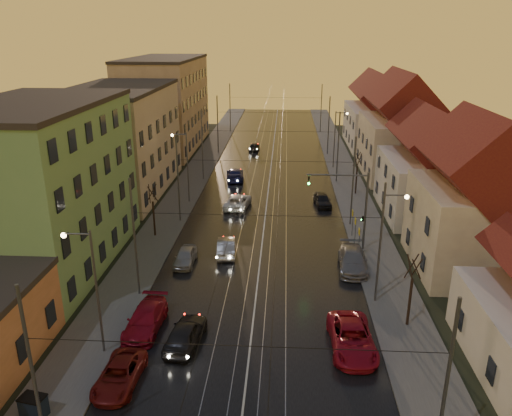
% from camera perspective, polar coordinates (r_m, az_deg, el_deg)
% --- Properties ---
extents(ground, '(160.00, 160.00, 0.00)m').
position_cam_1_polar(ground, '(29.53, -1.12, -19.07)').
color(ground, black).
rests_on(ground, ground).
extents(road, '(16.00, 120.00, 0.04)m').
position_cam_1_polar(road, '(65.63, 1.57, 3.36)').
color(road, black).
rests_on(road, ground).
extents(sidewalk_left, '(4.00, 120.00, 0.15)m').
position_cam_1_polar(sidewalk_left, '(66.65, -7.07, 3.53)').
color(sidewalk_left, '#4C4C4C').
rests_on(sidewalk_left, ground).
extents(sidewalk_right, '(4.00, 120.00, 0.15)m').
position_cam_1_polar(sidewalk_right, '(66.08, 10.28, 3.21)').
color(sidewalk_right, '#4C4C4C').
rests_on(sidewalk_right, ground).
extents(tram_rail_0, '(0.06, 120.00, 0.03)m').
position_cam_1_polar(tram_rail_0, '(65.72, -0.35, 3.42)').
color(tram_rail_0, gray).
rests_on(tram_rail_0, road).
extents(tram_rail_1, '(0.06, 120.00, 0.03)m').
position_cam_1_polar(tram_rail_1, '(65.64, 0.89, 3.40)').
color(tram_rail_1, gray).
rests_on(tram_rail_1, road).
extents(tram_rail_2, '(0.06, 120.00, 0.03)m').
position_cam_1_polar(tram_rail_2, '(65.60, 2.24, 3.38)').
color(tram_rail_2, gray).
rests_on(tram_rail_2, road).
extents(tram_rail_3, '(0.06, 120.00, 0.03)m').
position_cam_1_polar(tram_rail_3, '(65.59, 3.49, 3.36)').
color(tram_rail_3, gray).
rests_on(tram_rail_3, road).
extents(apartment_left_1, '(10.00, 18.00, 13.00)m').
position_cam_1_polar(apartment_left_1, '(43.41, -23.35, 2.02)').
color(apartment_left_1, '#669861').
rests_on(apartment_left_1, ground).
extents(apartment_left_2, '(10.00, 20.00, 12.00)m').
position_cam_1_polar(apartment_left_2, '(61.44, -15.25, 7.30)').
color(apartment_left_2, tan).
rests_on(apartment_left_2, ground).
extents(apartment_left_3, '(10.00, 24.00, 14.00)m').
position_cam_1_polar(apartment_left_3, '(84.02, -10.24, 11.55)').
color(apartment_left_3, '#8F775C').
rests_on(apartment_left_3, ground).
extents(house_right_1, '(8.67, 10.20, 10.80)m').
position_cam_1_polar(house_right_1, '(42.88, 23.80, 0.27)').
color(house_right_1, '#BDAB91').
rests_on(house_right_1, ground).
extents(house_right_2, '(9.18, 12.24, 9.20)m').
position_cam_1_polar(house_right_2, '(54.91, 19.25, 3.99)').
color(house_right_2, silver).
rests_on(house_right_2, ground).
extents(house_right_3, '(9.18, 14.28, 11.50)m').
position_cam_1_polar(house_right_3, '(68.83, 16.14, 8.33)').
color(house_right_3, '#BDAB91').
rests_on(house_right_3, ground).
extents(house_right_4, '(9.18, 16.32, 10.00)m').
position_cam_1_polar(house_right_4, '(86.35, 13.60, 10.22)').
color(house_right_4, silver).
rests_on(house_right_4, ground).
extents(catenary_pole_l_0, '(0.16, 0.16, 9.00)m').
position_cam_1_polar(catenary_pole_l_0, '(24.35, -24.07, -17.35)').
color(catenary_pole_l_0, '#595B60').
rests_on(catenary_pole_l_0, ground).
extents(catenary_pole_r_0, '(0.16, 0.16, 9.00)m').
position_cam_1_polar(catenary_pole_r_0, '(22.98, 20.77, -19.32)').
color(catenary_pole_r_0, '#595B60').
rests_on(catenary_pole_r_0, ground).
extents(catenary_pole_l_1, '(0.16, 0.16, 9.00)m').
position_cam_1_polar(catenary_pole_l_1, '(36.42, -13.69, -3.48)').
color(catenary_pole_l_1, '#595B60').
rests_on(catenary_pole_l_1, ground).
extents(catenary_pole_r_1, '(0.16, 0.16, 9.00)m').
position_cam_1_polar(catenary_pole_r_1, '(35.52, 13.99, -4.11)').
color(catenary_pole_r_1, '#595B60').
rests_on(catenary_pole_r_1, ground).
extents(catenary_pole_l_2, '(0.16, 0.16, 9.00)m').
position_cam_1_polar(catenary_pole_l_2, '(50.10, -8.89, 3.26)').
color(catenary_pole_l_2, '#595B60').
rests_on(catenary_pole_l_2, ground).
extents(catenary_pole_r_2, '(0.16, 0.16, 9.00)m').
position_cam_1_polar(catenary_pole_r_2, '(49.44, 11.02, 2.91)').
color(catenary_pole_r_2, '#595B60').
rests_on(catenary_pole_r_2, ground).
extents(catenary_pole_l_3, '(0.16, 0.16, 9.00)m').
position_cam_1_polar(catenary_pole_l_3, '(64.36, -6.16, 7.05)').
color(catenary_pole_l_3, '#595B60').
rests_on(catenary_pole_l_3, ground).
extents(catenary_pole_r_3, '(0.16, 0.16, 9.00)m').
position_cam_1_polar(catenary_pole_r_3, '(63.86, 9.37, 6.80)').
color(catenary_pole_r_3, '#595B60').
rests_on(catenary_pole_r_3, ground).
extents(catenary_pole_l_4, '(0.16, 0.16, 9.00)m').
position_cam_1_polar(catenary_pole_l_4, '(78.91, -4.40, 9.45)').
color(catenary_pole_l_4, '#595B60').
rests_on(catenary_pole_l_4, ground).
extents(catenary_pole_r_4, '(0.16, 0.16, 9.00)m').
position_cam_1_polar(catenary_pole_r_4, '(78.49, 8.31, 9.25)').
color(catenary_pole_r_4, '#595B60').
rests_on(catenary_pole_r_4, ground).
extents(catenary_pole_l_5, '(0.16, 0.16, 9.00)m').
position_cam_1_polar(catenary_pole_l_5, '(96.54, -2.98, 11.36)').
color(catenary_pole_l_5, '#595B60').
rests_on(catenary_pole_l_5, ground).
extents(catenary_pole_r_5, '(0.16, 0.16, 9.00)m').
position_cam_1_polar(catenary_pole_r_5, '(96.20, 7.46, 11.20)').
color(catenary_pole_r_5, '#595B60').
rests_on(catenary_pole_r_5, ground).
extents(street_lamp_0, '(1.75, 0.32, 8.00)m').
position_cam_1_polar(street_lamp_0, '(30.47, -18.38, -7.91)').
color(street_lamp_0, '#595B60').
rests_on(street_lamp_0, ground).
extents(street_lamp_1, '(1.75, 0.32, 8.00)m').
position_cam_1_polar(street_lamp_1, '(36.37, 14.56, -2.93)').
color(street_lamp_1, '#595B60').
rests_on(street_lamp_1, ground).
extents(street_lamp_2, '(1.75, 0.32, 8.00)m').
position_cam_1_polar(street_lamp_2, '(55.76, -8.16, 5.39)').
color(street_lamp_2, '#595B60').
rests_on(street_lamp_2, ground).
extents(street_lamp_3, '(1.75, 0.32, 8.00)m').
position_cam_1_polar(street_lamp_3, '(70.64, 9.25, 8.36)').
color(street_lamp_3, '#595B60').
rests_on(street_lamp_3, ground).
extents(traffic_light_mast, '(5.30, 0.32, 7.20)m').
position_cam_1_polar(traffic_light_mast, '(43.67, 11.21, 0.77)').
color(traffic_light_mast, '#595B60').
rests_on(traffic_light_mast, ground).
extents(bare_tree_0, '(1.09, 1.09, 5.11)m').
position_cam_1_polar(bare_tree_0, '(47.40, -11.63, -0.44)').
color(bare_tree_0, black).
rests_on(bare_tree_0, ground).
extents(bare_tree_1, '(1.09, 1.09, 5.11)m').
position_cam_1_polar(bare_tree_1, '(34.11, 17.27, -9.25)').
color(bare_tree_1, black).
rests_on(bare_tree_1, ground).
extents(bare_tree_2, '(1.09, 1.09, 5.11)m').
position_cam_1_polar(bare_tree_2, '(59.76, 11.44, 3.79)').
color(bare_tree_2, black).
rests_on(bare_tree_2, ground).
extents(driving_car_0, '(2.38, 4.76, 1.56)m').
position_cam_1_polar(driving_car_0, '(32.12, -8.07, -13.99)').
color(driving_car_0, black).
rests_on(driving_car_0, ground).
extents(driving_car_1, '(1.96, 4.48, 1.43)m').
position_cam_1_polar(driving_car_1, '(43.51, -3.44, -4.44)').
color(driving_car_1, '#939498').
rests_on(driving_car_1, ground).
extents(driving_car_2, '(2.99, 5.42, 1.44)m').
position_cam_1_polar(driving_car_2, '(54.72, -2.10, 0.75)').
color(driving_car_2, silver).
rests_on(driving_car_2, ground).
extents(driving_car_3, '(2.74, 5.51, 1.54)m').
position_cam_1_polar(driving_car_3, '(64.99, -2.41, 3.88)').
color(driving_car_3, '#1A1E50').
rests_on(driving_car_3, ground).
extents(driving_car_4, '(1.71, 3.90, 1.31)m').
position_cam_1_polar(driving_car_4, '(81.26, -0.21, 7.04)').
color(driving_car_4, black).
rests_on(driving_car_4, ground).
extents(parked_left_1, '(2.23, 4.56, 1.25)m').
position_cam_1_polar(parked_left_1, '(29.84, -15.35, -17.90)').
color(parked_left_1, maroon).
rests_on(parked_left_1, ground).
extents(parked_left_2, '(2.23, 5.14, 1.47)m').
position_cam_1_polar(parked_left_2, '(33.99, -12.51, -12.31)').
color(parked_left_2, maroon).
rests_on(parked_left_2, ground).
extents(parked_left_3, '(1.60, 3.92, 1.33)m').
position_cam_1_polar(parked_left_3, '(42.15, -8.07, -5.51)').
color(parked_left_3, '#96979C').
rests_on(parked_left_3, ground).
extents(parked_right_0, '(2.78, 5.70, 1.56)m').
position_cam_1_polar(parked_right_0, '(31.93, 10.91, -14.40)').
color(parked_right_0, maroon).
rests_on(parked_right_0, ground).
extents(parked_right_1, '(2.49, 5.53, 1.57)m').
position_cam_1_polar(parked_right_1, '(41.60, 10.97, -5.86)').
color(parked_right_1, gray).
rests_on(parked_right_1, ground).
extents(parked_right_2, '(2.09, 4.17, 1.36)m').
position_cam_1_polar(parked_right_2, '(55.79, 7.60, 0.92)').
color(parked_right_2, black).
rests_on(parked_right_2, ground).
extents(dumpster, '(1.33, 1.02, 1.10)m').
position_cam_1_polar(dumpster, '(29.06, -24.06, -20.07)').
color(dumpster, black).
rests_on(dumpster, sidewalk_left).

